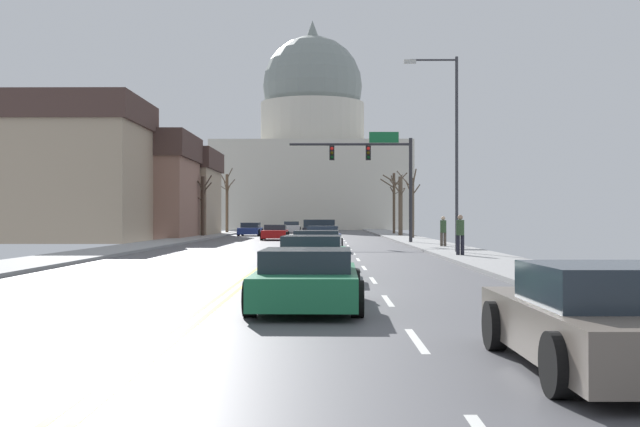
{
  "coord_description": "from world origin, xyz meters",
  "views": [
    {
      "loc": [
        2.25,
        -35.01,
        1.73
      ],
      "look_at": [
        1.62,
        29.84,
        2.05
      ],
      "focal_mm": 43.62,
      "sensor_mm": 36.0,
      "label": 1
    }
  ],
  "objects_px": {
    "sedan_near_03": "(316,249)",
    "pickup_truck_near_00": "(319,235)",
    "street_lamp_right": "(450,137)",
    "sedan_near_02": "(314,245)",
    "sedan_near_06": "(603,321)",
    "sedan_oncoming_00": "(275,233)",
    "sedan_near_04": "(313,258)",
    "sedan_near_05": "(307,280)",
    "pedestrian_00": "(460,233)",
    "sedan_oncoming_02": "(292,228)",
    "pedestrian_01": "(443,230)",
    "sedan_oncoming_01": "(251,230)",
    "sedan_near_01": "(323,239)",
    "signal_gantry": "(377,164)"
  },
  "relations": [
    {
      "from": "street_lamp_right",
      "to": "sedan_near_04",
      "type": "bearing_deg",
      "value": -113.54
    },
    {
      "from": "sedan_oncoming_02",
      "to": "pedestrian_01",
      "type": "xyz_separation_m",
      "value": [
        10.32,
        -42.1,
        0.45
      ]
    },
    {
      "from": "sedan_near_05",
      "to": "sedan_near_06",
      "type": "bearing_deg",
      "value": -60.02
    },
    {
      "from": "pickup_truck_near_00",
      "to": "sedan_oncoming_00",
      "type": "relative_size",
      "value": 1.32
    },
    {
      "from": "sedan_near_01",
      "to": "sedan_oncoming_02",
      "type": "bearing_deg",
      "value": 94.68
    },
    {
      "from": "sedan_near_05",
      "to": "sedan_oncoming_01",
      "type": "bearing_deg",
      "value": 96.74
    },
    {
      "from": "sedan_near_04",
      "to": "sedan_oncoming_01",
      "type": "distance_m",
      "value": 51.22
    },
    {
      "from": "pickup_truck_near_00",
      "to": "sedan_near_02",
      "type": "bearing_deg",
      "value": -90.58
    },
    {
      "from": "sedan_oncoming_02",
      "to": "street_lamp_right",
      "type": "bearing_deg",
      "value": -78.95
    },
    {
      "from": "sedan_near_06",
      "to": "sedan_oncoming_00",
      "type": "bearing_deg",
      "value": 98.02
    },
    {
      "from": "pickup_truck_near_00",
      "to": "sedan_near_03",
      "type": "xyz_separation_m",
      "value": [
        0.09,
        -17.53,
        -0.12
      ]
    },
    {
      "from": "sedan_near_03",
      "to": "sedan_near_01",
      "type": "bearing_deg",
      "value": 89.11
    },
    {
      "from": "sedan_near_01",
      "to": "sedan_near_02",
      "type": "xyz_separation_m",
      "value": [
        -0.39,
        -5.77,
        -0.07
      ]
    },
    {
      "from": "sedan_near_03",
      "to": "sedan_near_04",
      "type": "bearing_deg",
      "value": -90.13
    },
    {
      "from": "sedan_near_04",
      "to": "sedan_near_05",
      "type": "height_order",
      "value": "sedan_near_04"
    },
    {
      "from": "sedan_oncoming_02",
      "to": "pedestrian_01",
      "type": "height_order",
      "value": "pedestrian_01"
    },
    {
      "from": "sedan_near_06",
      "to": "sedan_oncoming_00",
      "type": "relative_size",
      "value": 1.03
    },
    {
      "from": "sedan_near_05",
      "to": "pedestrian_01",
      "type": "relative_size",
      "value": 2.84
    },
    {
      "from": "sedan_near_03",
      "to": "sedan_near_06",
      "type": "distance_m",
      "value": 19.34
    },
    {
      "from": "sedan_near_04",
      "to": "street_lamp_right",
      "type": "bearing_deg",
      "value": 66.46
    },
    {
      "from": "signal_gantry",
      "to": "street_lamp_right",
      "type": "xyz_separation_m",
      "value": [
        2.47,
        -14.18,
        0.24
      ]
    },
    {
      "from": "pickup_truck_near_00",
      "to": "sedan_oncoming_00",
      "type": "xyz_separation_m",
      "value": [
        -3.53,
        14.01,
        -0.16
      ]
    },
    {
      "from": "sedan_oncoming_01",
      "to": "sedan_near_03",
      "type": "bearing_deg",
      "value": -81.35
    },
    {
      "from": "sedan_near_01",
      "to": "sedan_near_06",
      "type": "xyz_separation_m",
      "value": [
        3.33,
        -30.65,
        -0.05
      ]
    },
    {
      "from": "sedan_near_01",
      "to": "pedestrian_00",
      "type": "distance_m",
      "value": 8.78
    },
    {
      "from": "sedan_oncoming_01",
      "to": "pickup_truck_near_00",
      "type": "bearing_deg",
      "value": -76.15
    },
    {
      "from": "sedan_oncoming_01",
      "to": "sedan_near_02",
      "type": "bearing_deg",
      "value": -80.37
    },
    {
      "from": "sedan_near_04",
      "to": "sedan_oncoming_01",
      "type": "relative_size",
      "value": 1.04
    },
    {
      "from": "pickup_truck_near_00",
      "to": "sedan_near_06",
      "type": "distance_m",
      "value": 36.72
    },
    {
      "from": "street_lamp_right",
      "to": "sedan_near_03",
      "type": "distance_m",
      "value": 11.12
    },
    {
      "from": "sedan_near_02",
      "to": "sedan_near_03",
      "type": "xyz_separation_m",
      "value": [
        0.21,
        -5.86,
        0.05
      ]
    },
    {
      "from": "sedan_oncoming_00",
      "to": "sedan_oncoming_01",
      "type": "distance_m",
      "value": 13.67
    },
    {
      "from": "street_lamp_right",
      "to": "sedan_oncoming_00",
      "type": "bearing_deg",
      "value": 112.3
    },
    {
      "from": "sedan_near_02",
      "to": "sedan_near_03",
      "type": "height_order",
      "value": "sedan_near_03"
    },
    {
      "from": "sedan_near_01",
      "to": "sedan_oncoming_00",
      "type": "bearing_deg",
      "value": 100.79
    },
    {
      "from": "sedan_near_05",
      "to": "pedestrian_00",
      "type": "height_order",
      "value": "pedestrian_00"
    },
    {
      "from": "sedan_oncoming_02",
      "to": "sedan_oncoming_01",
      "type": "bearing_deg",
      "value": -104.93
    },
    {
      "from": "sedan_near_02",
      "to": "sedan_near_03",
      "type": "distance_m",
      "value": 5.86
    },
    {
      "from": "sedan_near_03",
      "to": "sedan_oncoming_01",
      "type": "height_order",
      "value": "sedan_near_03"
    },
    {
      "from": "sedan_near_06",
      "to": "sedan_oncoming_02",
      "type": "height_order",
      "value": "sedan_oncoming_02"
    },
    {
      "from": "sedan_near_04",
      "to": "sedan_near_06",
      "type": "bearing_deg",
      "value": -74.92
    },
    {
      "from": "street_lamp_right",
      "to": "pickup_truck_near_00",
      "type": "distance_m",
      "value": 12.29
    },
    {
      "from": "sedan_near_03",
      "to": "street_lamp_right",
      "type": "bearing_deg",
      "value": 52.83
    },
    {
      "from": "sedan_oncoming_01",
      "to": "sedan_oncoming_02",
      "type": "bearing_deg",
      "value": 75.07
    },
    {
      "from": "sedan_near_01",
      "to": "sedan_near_03",
      "type": "bearing_deg",
      "value": -90.89
    },
    {
      "from": "sedan_near_02",
      "to": "sedan_near_06",
      "type": "xyz_separation_m",
      "value": [
        3.71,
        -24.87,
        0.03
      ]
    },
    {
      "from": "signal_gantry",
      "to": "sedan_near_05",
      "type": "height_order",
      "value": "signal_gantry"
    },
    {
      "from": "signal_gantry",
      "to": "sedan_near_01",
      "type": "bearing_deg",
      "value": -107.88
    },
    {
      "from": "street_lamp_right",
      "to": "sedan_near_05",
      "type": "relative_size",
      "value": 1.92
    },
    {
      "from": "sedan_near_03",
      "to": "pickup_truck_near_00",
      "type": "bearing_deg",
      "value": 90.28
    }
  ]
}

